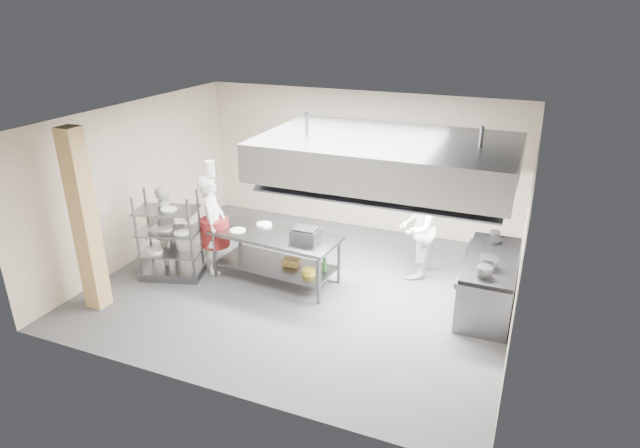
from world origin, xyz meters
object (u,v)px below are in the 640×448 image
at_px(chef_head, 213,224).
at_px(griddle, 306,235).
at_px(chef_plating, 167,229).
at_px(cooking_range, 489,284).
at_px(island, 276,257).
at_px(pass_rack, 169,236).
at_px(stockpot, 489,262).
at_px(chef_line, 417,228).

relative_size(chef_head, griddle, 4.13).
xyz_separation_m(chef_head, chef_plating, (-0.82, -0.28, -0.11)).
height_order(cooking_range, chef_plating, chef_plating).
height_order(island, griddle, griddle).
distance_m(island, griddle, 0.85).
xyz_separation_m(cooking_range, griddle, (-3.01, -0.58, 0.60)).
relative_size(chef_head, chef_plating, 1.13).
height_order(island, chef_head, chef_head).
bearing_deg(chef_head, cooking_range, -106.05).
relative_size(pass_rack, stockpot, 5.93).
height_order(chef_line, stockpot, chef_line).
relative_size(island, stockpot, 8.41).
xyz_separation_m(pass_rack, cooking_range, (5.46, 1.08, -0.38)).
height_order(chef_head, chef_plating, chef_head).
height_order(griddle, stockpot, griddle).
bearing_deg(chef_line, chef_plating, -67.05).
relative_size(cooking_range, chef_plating, 1.22).
distance_m(chef_line, chef_plating, 4.56).
xyz_separation_m(chef_head, stockpot, (4.83, 0.18, 0.07)).
xyz_separation_m(pass_rack, griddle, (2.45, 0.50, 0.22)).
bearing_deg(stockpot, chef_plating, -175.37).
bearing_deg(island, pass_rack, -157.51).
bearing_deg(griddle, chef_line, 36.93).
xyz_separation_m(chef_line, griddle, (-1.63, -1.22, 0.07)).
bearing_deg(pass_rack, stockpot, -9.59).
bearing_deg(chef_head, island, -109.00).
distance_m(chef_head, chef_plating, 0.87).
relative_size(island, chef_line, 1.20).
relative_size(pass_rack, chef_head, 0.87).
relative_size(cooking_range, stockpot, 7.37).
distance_m(cooking_range, griddle, 3.12).
bearing_deg(chef_plating, chef_head, 123.66).
bearing_deg(chef_plating, cooking_range, 113.25).
bearing_deg(cooking_range, chef_head, -173.27).
bearing_deg(chef_head, chef_line, -93.68).
bearing_deg(griddle, island, 172.18).
distance_m(pass_rack, griddle, 2.51).
bearing_deg(island, chef_line, 31.21).
bearing_deg(pass_rack, griddle, -5.27).
xyz_separation_m(island, stockpot, (3.60, 0.10, 0.54)).
distance_m(chef_head, stockpot, 4.84).
relative_size(island, chef_head, 1.23).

